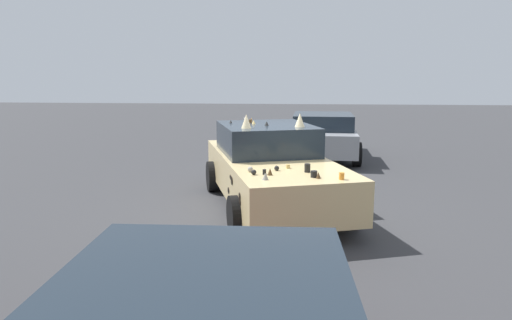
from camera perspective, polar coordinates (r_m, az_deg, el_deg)
ground_plane at (r=8.82m, az=1.95°, el=-5.79°), size 60.00×60.00×0.00m
art_car_decorated at (r=8.72m, az=1.83°, el=-0.88°), size 4.96×3.14×1.78m
parked_sedan_behind_right at (r=13.88m, az=8.22°, el=3.10°), size 4.10×2.20×1.35m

